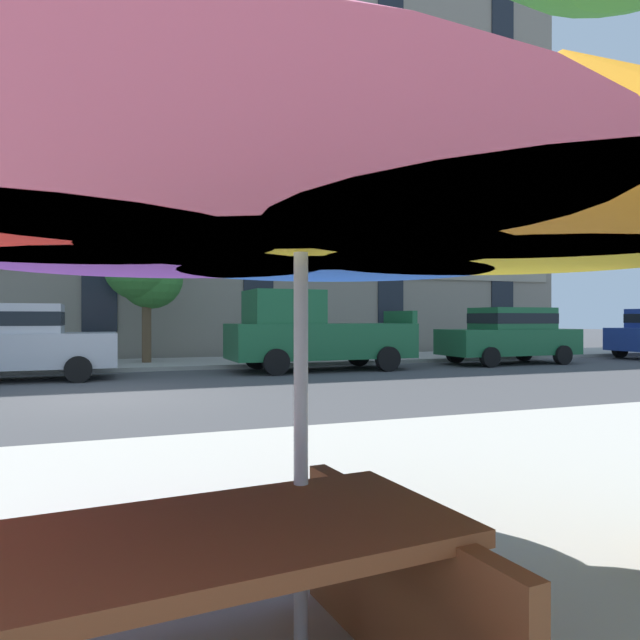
{
  "coord_description": "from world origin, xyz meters",
  "views": [
    {
      "loc": [
        -0.01,
        -11.26,
        1.46
      ],
      "look_at": [
        5.52,
        3.2,
        1.4
      ],
      "focal_mm": 32.45,
      "sensor_mm": 36.0,
      "label": 1
    }
  ],
  "objects_px": {
    "pickup_green": "(313,333)",
    "picnic_table": "(191,621)",
    "street_tree_middle": "(147,269)",
    "patio_umbrella": "(301,186)",
    "sedan_silver": "(13,340)",
    "sedan_green": "(510,334)"
  },
  "relations": [
    {
      "from": "sedan_green",
      "to": "picnic_table",
      "type": "height_order",
      "value": "sedan_green"
    },
    {
      "from": "sedan_silver",
      "to": "pickup_green",
      "type": "xyz_separation_m",
      "value": [
        7.38,
        0.0,
        0.08
      ]
    },
    {
      "from": "sedan_silver",
      "to": "pickup_green",
      "type": "relative_size",
      "value": 0.86
    },
    {
      "from": "sedan_silver",
      "to": "picnic_table",
      "type": "xyz_separation_m",
      "value": [
        2.13,
        -13.09,
        -0.46
      ]
    },
    {
      "from": "pickup_green",
      "to": "patio_umbrella",
      "type": "relative_size",
      "value": 1.31
    },
    {
      "from": "sedan_green",
      "to": "patio_umbrella",
      "type": "height_order",
      "value": "patio_umbrella"
    },
    {
      "from": "street_tree_middle",
      "to": "sedan_silver",
      "type": "bearing_deg",
      "value": -135.64
    },
    {
      "from": "pickup_green",
      "to": "patio_umbrella",
      "type": "distance_m",
      "value": 13.59
    },
    {
      "from": "street_tree_middle",
      "to": "patio_umbrella",
      "type": "xyz_separation_m",
      "value": [
        -0.57,
        -15.84,
        -0.92
      ]
    },
    {
      "from": "pickup_green",
      "to": "picnic_table",
      "type": "relative_size",
      "value": 2.66
    },
    {
      "from": "pickup_green",
      "to": "picnic_table",
      "type": "xyz_separation_m",
      "value": [
        -5.24,
        -13.09,
        -0.54
      ]
    },
    {
      "from": "sedan_green",
      "to": "street_tree_middle",
      "type": "bearing_deg",
      "value": 163.79
    },
    {
      "from": "street_tree_middle",
      "to": "patio_umbrella",
      "type": "bearing_deg",
      "value": -92.07
    },
    {
      "from": "picnic_table",
      "to": "pickup_green",
      "type": "bearing_deg",
      "value": 68.16
    },
    {
      "from": "pickup_green",
      "to": "patio_umbrella",
      "type": "bearing_deg",
      "value": -110.46
    },
    {
      "from": "patio_umbrella",
      "to": "pickup_green",
      "type": "bearing_deg",
      "value": 69.54
    },
    {
      "from": "sedan_green",
      "to": "street_tree_middle",
      "type": "relative_size",
      "value": 1.08
    },
    {
      "from": "sedan_silver",
      "to": "picnic_table",
      "type": "relative_size",
      "value": 2.29
    },
    {
      "from": "sedan_silver",
      "to": "street_tree_middle",
      "type": "height_order",
      "value": "street_tree_middle"
    },
    {
      "from": "pickup_green",
      "to": "sedan_green",
      "type": "distance_m",
      "value": 6.65
    },
    {
      "from": "pickup_green",
      "to": "sedan_green",
      "type": "bearing_deg",
      "value": -0.0
    },
    {
      "from": "street_tree_middle",
      "to": "pickup_green",
      "type": "bearing_deg",
      "value": -37.04
    }
  ]
}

